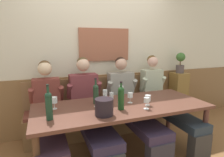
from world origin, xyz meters
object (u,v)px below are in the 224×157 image
Objects in this scene: person_right_seat at (48,113)px; wine_glass_near_bucket at (121,89)px; wine_bottle_clear_water at (96,93)px; wall_bench at (104,116)px; person_center_left_seat at (164,98)px; ice_bucket at (104,107)px; wine_glass_by_bottle at (130,96)px; wine_glass_mid_left at (147,101)px; wine_glass_right_end at (54,101)px; person_center_right_seat at (90,107)px; wine_glass_mid_right at (148,99)px; potted_plant at (180,62)px; wine_bottle_green_tall at (49,105)px; person_left_seat at (131,104)px; dining_table at (122,110)px; wine_glass_center_front at (105,93)px; wine_bottle_amber_mid at (121,97)px; water_tumbler_right at (111,96)px.

person_right_seat is 8.69× the size of wine_glass_near_bucket.
wine_bottle_clear_water is 0.50m from wine_glass_near_bucket.
person_center_left_seat reaches higher than wall_bench.
wine_glass_by_bottle is at bearing 31.72° from ice_bucket.
wine_glass_mid_left is 1.13m from wine_glass_right_end.
wine_glass_right_end is at bearing -167.49° from wine_glass_near_bucket.
wine_glass_mid_right is (0.65, -0.50, 0.21)m from person_center_right_seat.
potted_plant is at bearing 27.86° from wine_glass_by_bottle.
wine_bottle_green_tall is at bearing 171.86° from ice_bucket.
wine_glass_right_end is (-1.14, -0.18, 0.24)m from person_left_seat.
wine_glass_mid_left is 0.13m from wine_glass_mid_right.
potted_plant is (0.66, 0.44, 0.53)m from person_center_left_seat.
person_left_seat is (0.30, 0.33, -0.06)m from dining_table.
wine_bottle_clear_water reaches higher than wine_glass_center_front.
wine_bottle_amber_mid is (-0.38, -0.48, 0.28)m from person_left_seat.
wine_bottle_amber_mid is (0.25, 0.10, 0.06)m from ice_bucket.
wall_bench is at bearing 36.08° from wine_glass_right_end.
wall_bench is at bearing 49.22° from person_center_right_seat.
person_center_left_seat is 6.61× the size of ice_bucket.
person_right_seat is 1.82m from person_center_left_seat.
wine_bottle_amber_mid is 3.57× the size of water_tumbler_right.
water_tumbler_right is at bearing 116.97° from wine_glass_mid_left.
person_center_right_seat reaches higher than wine_bottle_clear_water.
wine_glass_by_bottle is (0.48, -0.32, 0.21)m from person_center_right_seat.
person_center_left_seat is at bearing 38.83° from wine_glass_mid_right.
wine_glass_right_end is 2.52m from potted_plant.
person_center_right_seat is at bearing 91.62° from ice_bucket.
person_right_seat is 1.21m from person_left_seat.
person_left_seat is at bearing -160.01° from potted_plant.
dining_table is at bearing -158.97° from person_center_left_seat.
wine_glass_by_bottle is at bearing 40.97° from wine_bottle_amber_mid.
wine_glass_center_front is at bearing -6.00° from person_right_seat.
wine_bottle_clear_water is at bearing 142.12° from wine_glass_mid_left.
ice_bucket is at bearing -127.43° from wine_glass_near_bucket.
person_center_right_seat reaches higher than dining_table.
person_center_left_seat is 9.99× the size of wine_glass_mid_right.
wine_glass_by_bottle is 0.95× the size of wine_glass_right_end.
ice_bucket is at bearing -151.18° from potted_plant.
person_center_left_seat is at bearing 15.99° from wine_bottle_green_tall.
wine_bottle_clear_water is 3.56× the size of water_tumbler_right.
wine_glass_center_front is (-0.28, 0.23, -0.00)m from wine_glass_by_bottle.
water_tumbler_right is (0.30, -0.09, 0.16)m from person_center_right_seat.
wine_bottle_amber_mid reaches higher than wall_bench.
wine_glass_near_bucket is at bearing 52.57° from ice_bucket.
person_center_right_seat is 0.84m from wine_glass_mid_right.
person_left_seat reaches higher than water_tumbler_right.
wine_bottle_clear_water reaches higher than wine_glass_right_end.
wine_glass_mid_right is at bearing 10.08° from ice_bucket.
wine_bottle_clear_water is at bearing 153.48° from wine_glass_mid_right.
wine_bottle_amber_mid is at bearing 1.21° from wine_bottle_green_tall.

